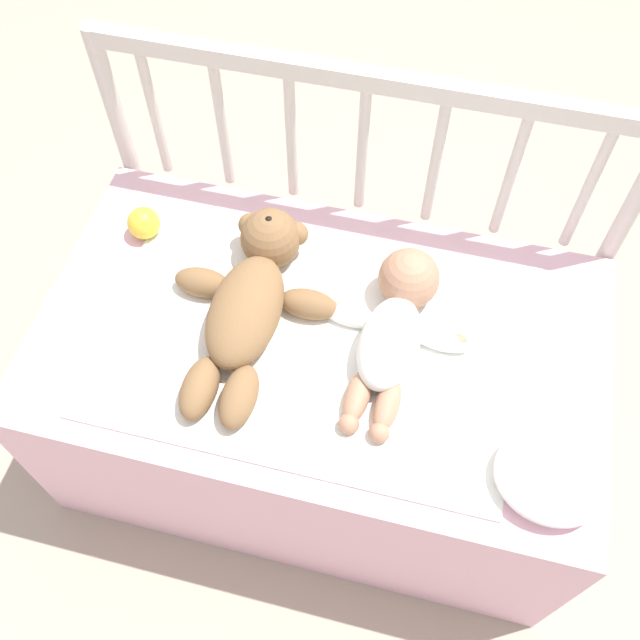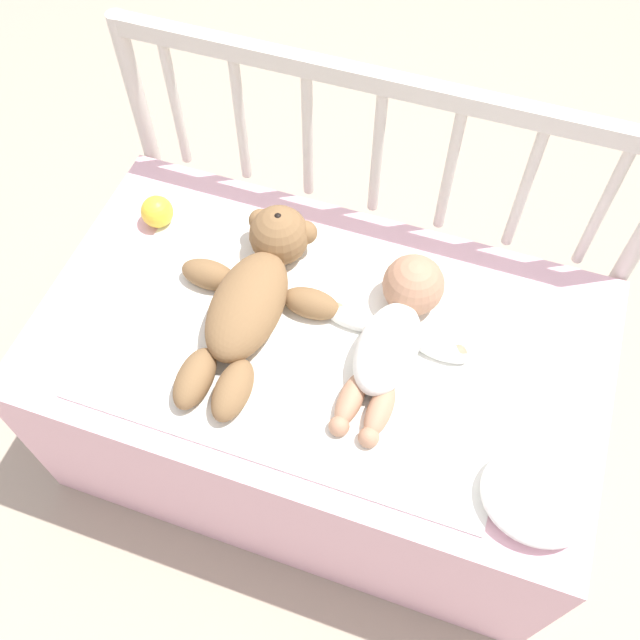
# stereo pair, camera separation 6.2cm
# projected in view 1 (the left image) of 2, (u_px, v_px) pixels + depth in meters

# --- Properties ---
(ground_plane) EXTENTS (12.00, 12.00, 0.00)m
(ground_plane) POSITION_uv_depth(u_px,v_px,m) (320.00, 435.00, 1.77)
(ground_plane) COLOR tan
(crib_mattress) EXTENTS (1.10, 0.64, 0.48)m
(crib_mattress) POSITION_uv_depth(u_px,v_px,m) (320.00, 391.00, 1.57)
(crib_mattress) COLOR #EDB7C6
(crib_mattress) RESTS_ON ground_plane
(crib_rail) EXTENTS (1.10, 0.04, 0.82)m
(crib_rail) POSITION_uv_depth(u_px,v_px,m) (361.00, 172.00, 1.46)
(crib_rail) COLOR beige
(crib_rail) RESTS_ON ground_plane
(blanket) EXTENTS (0.78, 0.54, 0.01)m
(blanket) POSITION_uv_depth(u_px,v_px,m) (310.00, 338.00, 1.36)
(blanket) COLOR white
(blanket) RESTS_ON crib_mattress
(teddy_bear) EXTENTS (0.33, 0.46, 0.12)m
(teddy_bear) POSITION_uv_depth(u_px,v_px,m) (251.00, 298.00, 1.35)
(teddy_bear) COLOR olive
(teddy_bear) RESTS_ON crib_mattress
(baby) EXTENTS (0.29, 0.39, 0.12)m
(baby) POSITION_uv_depth(u_px,v_px,m) (395.00, 325.00, 1.32)
(baby) COLOR white
(baby) RESTS_ON crib_mattress
(small_pillow) EXTENTS (0.19, 0.17, 0.06)m
(small_pillow) POSITION_uv_depth(u_px,v_px,m) (551.00, 477.00, 1.18)
(small_pillow) COLOR white
(small_pillow) RESTS_ON crib_mattress
(toy_ball) EXTENTS (0.07, 0.07, 0.07)m
(toy_ball) POSITION_uv_depth(u_px,v_px,m) (144.00, 223.00, 1.47)
(toy_ball) COLOR yellow
(toy_ball) RESTS_ON crib_mattress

